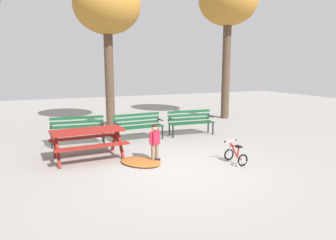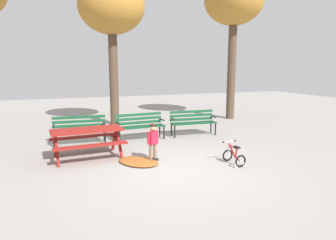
% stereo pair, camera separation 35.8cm
% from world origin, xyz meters
% --- Properties ---
extents(ground, '(36.00, 36.00, 0.00)m').
position_xyz_m(ground, '(0.00, 0.00, 0.00)').
color(ground, gray).
extents(picnic_table, '(1.88, 1.46, 0.79)m').
position_xyz_m(picnic_table, '(-1.80, 1.73, 0.59)').
color(picnic_table, maroon).
rests_on(picnic_table, ground).
extents(park_bench_far_left, '(1.63, 0.58, 0.85)m').
position_xyz_m(park_bench_far_left, '(-1.87, 3.34, 0.51)').
color(park_bench_far_left, '#144728').
rests_on(park_bench_far_left, ground).
extents(park_bench_left, '(1.62, 0.55, 0.85)m').
position_xyz_m(park_bench_left, '(0.02, 3.20, 0.51)').
color(park_bench_left, '#144728').
rests_on(park_bench_left, ground).
extents(park_bench_right, '(1.63, 0.56, 0.85)m').
position_xyz_m(park_bench_right, '(1.93, 3.19, 0.51)').
color(park_bench_right, '#144728').
rests_on(park_bench_right, ground).
extents(child_standing, '(0.33, 0.26, 0.97)m').
position_xyz_m(child_standing, '(-0.30, 0.83, 0.56)').
color(child_standing, '#7F664C').
rests_on(child_standing, ground).
extents(kids_bicycle, '(0.39, 0.58, 0.54)m').
position_xyz_m(kids_bicycle, '(1.48, -0.11, 0.20)').
color(kids_bicycle, black).
rests_on(kids_bicycle, ground).
extents(leaf_pile, '(1.25, 1.35, 0.07)m').
position_xyz_m(leaf_pile, '(-0.68, 0.82, 0.04)').
color(leaf_pile, '#9E5623').
rests_on(leaf_pile, ground).
extents(tree_left, '(2.60, 2.60, 5.80)m').
position_xyz_m(tree_left, '(-0.23, 6.14, 4.61)').
color(tree_left, brown).
rests_on(tree_left, ground).
extents(tree_center, '(2.60, 2.60, 6.35)m').
position_xyz_m(tree_center, '(5.03, 5.71, 5.13)').
color(tree_center, brown).
rests_on(tree_center, ground).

